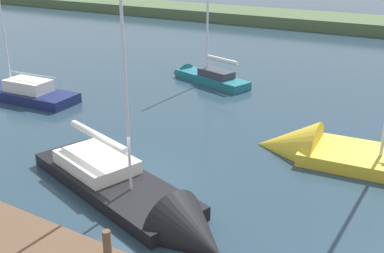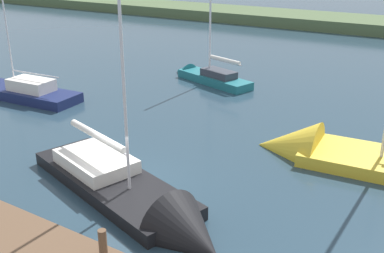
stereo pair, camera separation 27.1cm
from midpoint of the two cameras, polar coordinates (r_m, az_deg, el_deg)
name	(u,v)px [view 2 (the right image)]	position (r m, az deg, el deg)	size (l,w,h in m)	color
ground_plane	(126,188)	(17.54, -7.74, -7.54)	(200.00, 200.00, 0.00)	#263D4C
far_shoreline	(370,30)	(54.55, 21.37, 11.08)	(180.00, 8.00, 2.40)	#4C603D
dock_pier	(13,248)	(14.48, -20.84, -13.97)	(27.65, 2.28, 0.77)	brown
mooring_post_near	(103,242)	(12.70, -10.43, -14.00)	(0.23, 0.23, 0.75)	brown
sailboat_mid_channel	(6,91)	(30.32, -21.88, 4.09)	(9.24, 2.83, 10.43)	navy
sailboat_far_left	(359,161)	(20.36, 20.44, -4.08)	(11.06, 3.82, 12.55)	gold
sailboat_behind_pier	(140,203)	(16.18, -6.06, -9.42)	(9.85, 5.11, 10.51)	black
sailboat_inner_slip	(206,78)	(31.13, 2.02, 6.07)	(6.92, 3.49, 8.77)	#1E6B75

